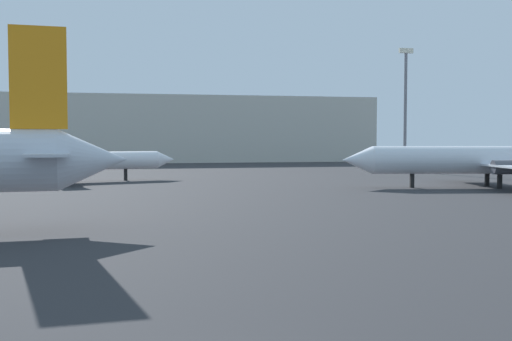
% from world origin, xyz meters
% --- Properties ---
extents(airplane_on_taxiway, '(31.84, 23.58, 9.37)m').
position_xyz_m(airplane_on_taxiway, '(38.32, 49.02, 3.09)').
color(airplane_on_taxiway, silver).
rests_on(airplane_on_taxiway, ground_plane).
extents(airplane_distant, '(28.17, 17.68, 7.44)m').
position_xyz_m(airplane_distant, '(-8.45, 67.31, 2.65)').
color(airplane_distant, white).
rests_on(airplane_distant, ground_plane).
extents(light_mast_right, '(2.40, 0.50, 20.40)m').
position_xyz_m(light_mast_right, '(44.82, 82.23, 11.47)').
color(light_mast_right, slate).
rests_on(light_mast_right, ground_plane).
extents(terminal_building, '(99.75, 25.71, 15.21)m').
position_xyz_m(terminal_building, '(8.28, 137.24, 7.60)').
color(terminal_building, beige).
rests_on(terminal_building, ground_plane).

